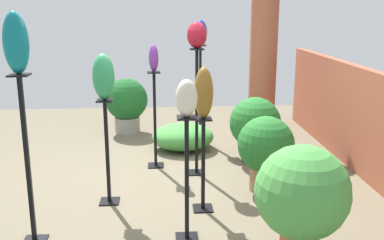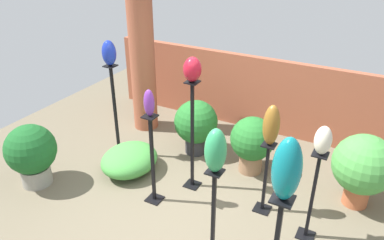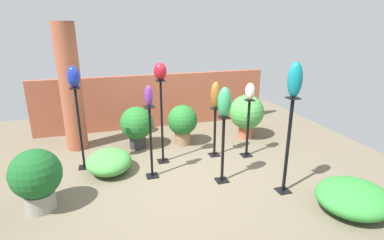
{
  "view_description": "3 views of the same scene",
  "coord_description": "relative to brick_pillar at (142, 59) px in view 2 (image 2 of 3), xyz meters",
  "views": [
    {
      "loc": [
        4.97,
        0.03,
        2.02
      ],
      "look_at": [
        0.12,
        0.37,
        0.77
      ],
      "focal_mm": 42.0,
      "sensor_mm": 36.0,
      "label": 1
    },
    {
      "loc": [
        1.76,
        -3.23,
        3.18
      ],
      "look_at": [
        -0.19,
        0.35,
        1.07
      ],
      "focal_mm": 35.0,
      "sensor_mm": 36.0,
      "label": 2
    },
    {
      "loc": [
        -1.19,
        -4.56,
        2.48
      ],
      "look_at": [
        0.26,
        0.22,
        0.84
      ],
      "focal_mm": 28.0,
      "sensor_mm": 36.0,
      "label": 3
    }
  ],
  "objects": [
    {
      "name": "potted_plant_front_right",
      "position": [
        3.58,
        -0.48,
        -0.68
      ],
      "size": [
        0.75,
        0.75,
        0.98
      ],
      "color": "#B25B38",
      "rests_on": "ground"
    },
    {
      "name": "potted_plant_front_left",
      "position": [
        1.19,
        -0.35,
        -0.75
      ],
      "size": [
        0.67,
        0.67,
        0.87
      ],
      "color": "#2D2D33",
      "rests_on": "ground"
    },
    {
      "name": "art_vase_bronze",
      "position": [
        2.57,
        -1.16,
        -0.05
      ],
      "size": [
        0.19,
        0.18,
        0.5
      ],
      "primitive_type": "ellipsoid",
      "color": "brown",
      "rests_on": "pedestal_bronze"
    },
    {
      "name": "art_vase_teal",
      "position": [
        3.12,
        -2.7,
        0.48
      ],
      "size": [
        0.2,
        0.2,
        0.49
      ],
      "primitive_type": "ellipsoid",
      "color": "#0F727A",
      "rests_on": "pedestal_teal"
    },
    {
      "name": "pedestal_ruby",
      "position": [
        1.56,
        -1.14,
        -0.54
      ],
      "size": [
        0.2,
        0.2,
        1.53
      ],
      "color": "black",
      "rests_on": "ground"
    },
    {
      "name": "art_vase_jade",
      "position": [
        2.34,
        -2.13,
        0.08
      ],
      "size": [
        0.21,
        0.22,
        0.46
      ],
      "primitive_type": "ellipsoid",
      "color": "#2D9356",
      "rests_on": "pedestal_jade"
    },
    {
      "name": "pedestal_bronze",
      "position": [
        2.57,
        -1.16,
        -0.82
      ],
      "size": [
        0.2,
        0.2,
        0.96
      ],
      "color": "black",
      "rests_on": "ground"
    },
    {
      "name": "ground_plane",
      "position": [
        1.8,
        -1.6,
        -1.25
      ],
      "size": [
        8.0,
        8.0,
        0.0
      ],
      "primitive_type": "plane",
      "color": "#6B604C"
    },
    {
      "name": "brick_wall_back",
      "position": [
        1.8,
        0.88,
        -0.61
      ],
      "size": [
        5.6,
        0.12,
        1.29
      ],
      "primitive_type": "cube",
      "color": "#9E5138",
      "rests_on": "ground"
    },
    {
      "name": "foliage_bed_west",
      "position": [
        0.59,
        -1.26,
        -1.06
      ],
      "size": [
        0.77,
        0.89,
        0.37
      ],
      "primitive_type": "ellipsoid",
      "color": "#479942",
      "rests_on": "ground"
    },
    {
      "name": "art_vase_ruby",
      "position": [
        1.56,
        -1.14,
        0.44
      ],
      "size": [
        0.22,
        0.23,
        0.3
      ],
      "primitive_type": "ellipsoid",
      "color": "maroon",
      "rests_on": "pedestal_ruby"
    },
    {
      "name": "pedestal_jade",
      "position": [
        2.34,
        -2.13,
        -0.75
      ],
      "size": [
        0.2,
        0.2,
        1.1
      ],
      "color": "black",
      "rests_on": "ground"
    },
    {
      "name": "art_vase_ivory",
      "position": [
        3.16,
        -1.36,
        0.03
      ],
      "size": [
        0.17,
        0.18,
        0.31
      ],
      "primitive_type": "ellipsoid",
      "color": "beige",
      "rests_on": "pedestal_ivory"
    },
    {
      "name": "art_vase_violet",
      "position": [
        1.27,
        -1.65,
        0.14
      ],
      "size": [
        0.13,
        0.12,
        0.33
      ],
      "primitive_type": "ellipsoid",
      "color": "#6B2D8C",
      "rests_on": "pedestal_violet"
    },
    {
      "name": "pedestal_cobalt",
      "position": [
        0.16,
        -0.98,
        -0.58
      ],
      "size": [
        0.2,
        0.2,
        1.46
      ],
      "color": "black",
      "rests_on": "ground"
    },
    {
      "name": "art_vase_cobalt",
      "position": [
        0.16,
        -0.98,
        0.39
      ],
      "size": [
        0.2,
        0.2,
        0.36
      ],
      "primitive_type": "ellipsoid",
      "color": "#192D9E",
      "rests_on": "pedestal_cobalt"
    },
    {
      "name": "pedestal_violet",
      "position": [
        1.27,
        -1.65,
        -0.69
      ],
      "size": [
        0.2,
        0.2,
        1.23
      ],
      "color": "black",
      "rests_on": "ground"
    },
    {
      "name": "potted_plant_mid_left",
      "position": [
        2.13,
        -0.42,
        -0.76
      ],
      "size": [
        0.63,
        0.63,
        0.85
      ],
      "color": "#936B4C",
      "rests_on": "ground"
    },
    {
      "name": "brick_pillar",
      "position": [
        0.0,
        0.0,
        0.0
      ],
      "size": [
        0.41,
        0.41,
        2.5
      ],
      "primitive_type": "cylinder",
      "color": "#9E5138",
      "rests_on": "ground"
    },
    {
      "name": "pedestal_ivory",
      "position": [
        3.16,
        -1.36,
        -0.74
      ],
      "size": [
        0.2,
        0.2,
        1.12
      ],
      "color": "black",
      "rests_on": "ground"
    },
    {
      "name": "potted_plant_mid_right",
      "position": [
        -0.36,
        -2.12,
        -0.75
      ],
      "size": [
        0.68,
        0.68,
        0.89
      ],
      "color": "gray",
      "rests_on": "ground"
    }
  ]
}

